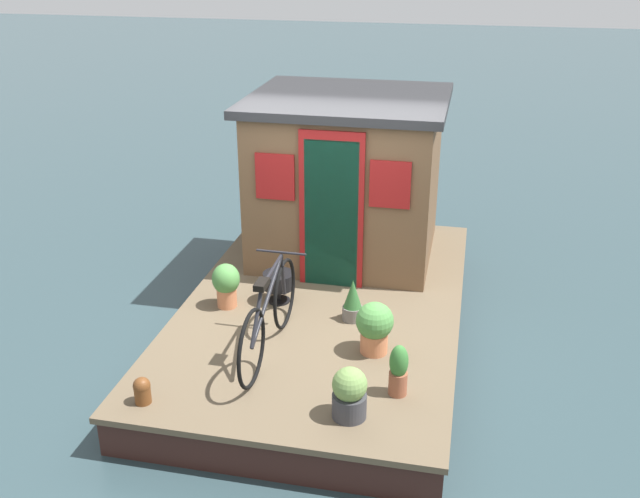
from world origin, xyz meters
TOP-DOWN VIEW (x-y plane):
  - ground_plane at (0.00, 0.00)m, footprint 60.00×60.00m
  - houseboat_deck at (0.00, 0.00)m, footprint 4.94×2.96m
  - houseboat_cabin at (1.36, 0.00)m, footprint 2.11×2.31m
  - bicycle at (-1.16, 0.28)m, footprint 1.80×0.50m
  - potted_plant_basil at (-0.35, 0.99)m, footprint 0.30×0.30m
  - potted_plant_mint at (-0.36, -0.38)m, footprint 0.21×0.21m
  - potted_plant_rosemary at (-0.94, -0.69)m, footprint 0.36×0.36m
  - potted_plant_thyme at (-1.58, -0.99)m, footprint 0.17×0.17m
  - potted_plant_geranium at (-1.98, -0.63)m, footprint 0.29×0.29m
  - charcoal_grill at (-0.13, 0.47)m, footprint 0.34×0.34m
  - mooring_bollard at (-2.17, 1.13)m, footprint 0.15×0.15m

SIDE VIEW (x-z plane):
  - ground_plane at x=0.00m, z-range 0.00..0.00m
  - houseboat_deck at x=0.00m, z-range 0.00..0.43m
  - mooring_bollard at x=-2.17m, z-range 0.43..0.67m
  - potted_plant_mint at x=-0.36m, z-range 0.41..0.87m
  - potted_plant_geranium at x=-1.98m, z-range 0.42..0.88m
  - potted_plant_thyme at x=-1.58m, z-range 0.42..0.91m
  - charcoal_grill at x=-0.13m, z-range 0.49..0.83m
  - potted_plant_basil at x=-0.35m, z-range 0.45..0.94m
  - potted_plant_rosemary at x=-0.94m, z-range 0.45..0.97m
  - bicycle at x=-1.16m, z-range 0.39..1.26m
  - houseboat_cabin at x=1.36m, z-range 0.43..2.40m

